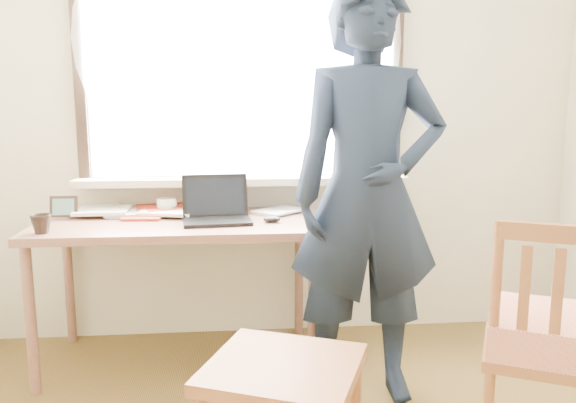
{
  "coord_description": "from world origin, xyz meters",
  "views": [
    {
      "loc": [
        -0.24,
        -1.25,
        1.34
      ],
      "look_at": [
        -0.04,
        0.95,
        0.97
      ],
      "focal_mm": 35.0,
      "sensor_mm": 36.0,
      "label": 1
    }
  ],
  "objects": [
    {
      "name": "book_b",
      "position": [
        -0.07,
        1.86,
        0.77
      ],
      "size": [
        0.32,
        0.32,
        0.02
      ],
      "primitive_type": "imported",
      "rotation": [
        0.0,
        0.0,
        -0.83
      ],
      "color": "white",
      "rests_on": "desk"
    },
    {
      "name": "mug_dark",
      "position": [
        -1.14,
        1.38,
        0.81
      ],
      "size": [
        0.13,
        0.13,
        0.09
      ],
      "primitive_type": "imported",
      "rotation": [
        0.0,
        0.0,
        -0.55
      ],
      "color": "black",
      "rests_on": "desk"
    },
    {
      "name": "mouse",
      "position": [
        -0.06,
        1.53,
        0.78
      ],
      "size": [
        0.09,
        0.06,
        0.03
      ],
      "primitive_type": "ellipsoid",
      "color": "black",
      "rests_on": "desk"
    },
    {
      "name": "desk_clutter",
      "position": [
        -0.72,
        1.82,
        0.78
      ],
      "size": [
        0.9,
        0.46,
        0.04
      ],
      "color": "white",
      "rests_on": "desk"
    },
    {
      "name": "side_chair",
      "position": [
        0.9,
        0.61,
        0.5
      ],
      "size": [
        0.59,
        0.58,
        0.96
      ],
      "color": "#9A5B32",
      "rests_on": "ground"
    },
    {
      "name": "book_a",
      "position": [
        -0.93,
        1.81,
        0.77
      ],
      "size": [
        0.19,
        0.26,
        0.02
      ],
      "primitive_type": "imported",
      "rotation": [
        0.0,
        0.0,
        0.0
      ],
      "color": "white",
      "rests_on": "desk"
    },
    {
      "name": "laptop",
      "position": [
        -0.35,
        1.6,
        0.82
      ],
      "size": [
        0.36,
        0.31,
        0.23
      ],
      "color": "black",
      "rests_on": "desk"
    },
    {
      "name": "mug_white",
      "position": [
        -0.62,
        1.82,
        0.81
      ],
      "size": [
        0.14,
        0.14,
        0.09
      ],
      "primitive_type": "imported",
      "rotation": [
        0.0,
        0.0,
        0.32
      ],
      "color": "white",
      "rests_on": "desk"
    },
    {
      "name": "work_chair",
      "position": [
        -0.09,
        0.5,
        0.42
      ],
      "size": [
        0.63,
        0.62,
        0.5
      ],
      "color": "#9A5B32",
      "rests_on": "ground"
    },
    {
      "name": "desk",
      "position": [
        -0.54,
        1.63,
        0.68
      ],
      "size": [
        1.42,
        0.71,
        0.76
      ],
      "color": "brown",
      "rests_on": "ground"
    },
    {
      "name": "person",
      "position": [
        0.35,
        1.2,
        0.95
      ],
      "size": [
        0.7,
        0.47,
        1.9
      ],
      "primitive_type": "imported",
      "rotation": [
        0.0,
        0.0,
        -0.02
      ],
      "color": "black",
      "rests_on": "ground"
    },
    {
      "name": "picture_frame",
      "position": [
        -1.14,
        1.73,
        0.82
      ],
      "size": [
        0.14,
        0.02,
        0.11
      ],
      "color": "black",
      "rests_on": "desk"
    }
  ]
}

